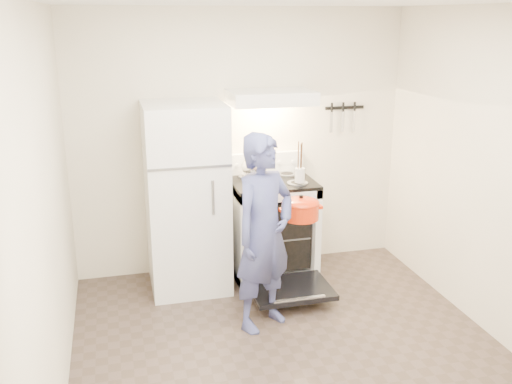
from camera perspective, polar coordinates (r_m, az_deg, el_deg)
floor at (r=4.35m, az=4.08°, el=-16.55°), size 3.60×3.60×0.00m
back_wall at (r=5.47m, az=-1.57°, el=4.94°), size 3.20×0.02×2.50m
refrigerator at (r=5.15m, az=-6.97°, el=-0.59°), size 0.70×0.70×1.70m
stove_body at (r=5.45m, az=1.62°, el=-3.78°), size 0.76×0.65×0.92m
cooktop at (r=5.30m, az=1.66°, el=1.02°), size 0.76×0.65×0.03m
backsplash at (r=5.54m, az=0.86°, el=2.96°), size 0.76×0.07×0.20m
oven_door at (r=5.07m, az=3.45°, el=-9.65°), size 0.70×0.54×0.04m
oven_rack at (r=5.46m, az=1.62°, el=-3.98°), size 0.60×0.52×0.01m
range_hood at (r=5.21m, az=1.50°, el=9.45°), size 0.76×0.50×0.12m
knife_strip at (r=5.73m, az=8.85°, el=8.34°), size 0.40×0.02×0.03m
pizza_stone at (r=5.52m, az=1.59°, el=-3.59°), size 0.36×0.36×0.02m
tea_kettle at (r=5.28m, az=-0.45°, el=2.69°), size 0.23×0.19×0.28m
utensil_jar at (r=5.13m, az=4.41°, el=1.69°), size 0.11×0.11×0.13m
person at (r=4.45m, az=0.82°, el=-4.15°), size 0.69×0.62×1.58m
dutch_oven at (r=4.76m, az=4.51°, el=-1.88°), size 0.37×0.30×0.24m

